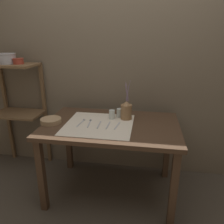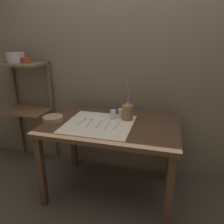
# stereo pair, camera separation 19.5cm
# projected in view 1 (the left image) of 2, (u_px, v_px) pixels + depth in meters

# --- Properties ---
(ground_plane) EXTENTS (12.00, 12.00, 0.00)m
(ground_plane) POSITION_uv_depth(u_px,v_px,m) (111.00, 190.00, 2.35)
(ground_plane) COLOR #473F35
(stone_wall_back) EXTENTS (7.00, 0.06, 2.40)m
(stone_wall_back) POSITION_uv_depth(u_px,v_px,m) (119.00, 71.00, 2.45)
(stone_wall_back) COLOR #6B5E4C
(stone_wall_back) RESTS_ON ground_plane
(wooden_table) EXTENTS (1.29, 0.83, 0.78)m
(wooden_table) POSITION_uv_depth(u_px,v_px,m) (111.00, 133.00, 2.13)
(wooden_table) COLOR #422D1E
(wooden_table) RESTS_ON ground_plane
(wooden_shelf_unit) EXTENTS (0.56, 0.36, 1.29)m
(wooden_shelf_unit) POSITION_uv_depth(u_px,v_px,m) (18.00, 97.00, 2.55)
(wooden_shelf_unit) COLOR brown
(wooden_shelf_unit) RESTS_ON ground_plane
(linen_cloth) EXTENTS (0.64, 0.61, 0.00)m
(linen_cloth) POSITION_uv_depth(u_px,v_px,m) (99.00, 124.00, 2.08)
(linen_cloth) COLOR beige
(linen_cloth) RESTS_ON wooden_table
(pitcher_with_flowers) EXTENTS (0.11, 0.11, 0.41)m
(pitcher_with_flowers) POSITION_uv_depth(u_px,v_px,m) (126.00, 111.00, 2.18)
(pitcher_with_flowers) COLOR olive
(pitcher_with_flowers) RESTS_ON wooden_table
(wooden_bowl) EXTENTS (0.20, 0.20, 0.05)m
(wooden_bowl) POSITION_uv_depth(u_px,v_px,m) (51.00, 121.00, 2.11)
(wooden_bowl) COLOR #9E7F5B
(wooden_bowl) RESTS_ON wooden_table
(glass_tumbler_near) EXTENTS (0.06, 0.06, 0.09)m
(glass_tumbler_near) POSITION_uv_depth(u_px,v_px,m) (112.00, 114.00, 2.20)
(glass_tumbler_near) COLOR silver
(glass_tumbler_near) RESTS_ON wooden_table
(glass_tumbler_far) EXTENTS (0.06, 0.06, 0.09)m
(glass_tumbler_far) POSITION_uv_depth(u_px,v_px,m) (119.00, 113.00, 2.25)
(glass_tumbler_far) COLOR silver
(glass_tumbler_far) RESTS_ON wooden_table
(spoon_outer) EXTENTS (0.04, 0.19, 0.02)m
(spoon_outer) POSITION_uv_depth(u_px,v_px,m) (83.00, 121.00, 2.14)
(spoon_outer) COLOR #A8A8AD
(spoon_outer) RESTS_ON wooden_table
(spoon_inner) EXTENTS (0.03, 0.19, 0.02)m
(spoon_inner) POSITION_uv_depth(u_px,v_px,m) (90.00, 122.00, 2.13)
(spoon_inner) COLOR #A8A8AD
(spoon_inner) RESTS_ON wooden_table
(fork_outer) EXTENTS (0.02, 0.17, 0.00)m
(fork_outer) POSITION_uv_depth(u_px,v_px,m) (99.00, 125.00, 2.06)
(fork_outer) COLOR #A8A8AD
(fork_outer) RESTS_ON wooden_table
(knife_center) EXTENTS (0.02, 0.17, 0.00)m
(knife_center) POSITION_uv_depth(u_px,v_px,m) (108.00, 125.00, 2.05)
(knife_center) COLOR #A8A8AD
(knife_center) RESTS_ON wooden_table
(fork_inner) EXTENTS (0.04, 0.17, 0.00)m
(fork_inner) POSITION_uv_depth(u_px,v_px,m) (117.00, 126.00, 2.04)
(fork_inner) COLOR #A8A8AD
(fork_inner) RESTS_ON wooden_table
(metal_pot_large) EXTENTS (0.21, 0.21, 0.11)m
(metal_pot_large) POSITION_uv_depth(u_px,v_px,m) (6.00, 58.00, 2.37)
(metal_pot_large) COLOR #A8A8AD
(metal_pot_large) RESTS_ON wooden_shelf_unit
(metal_pot_small) EXTENTS (0.12, 0.12, 0.06)m
(metal_pot_small) POSITION_uv_depth(u_px,v_px,m) (18.00, 61.00, 2.36)
(metal_pot_small) COLOR #9E3828
(metal_pot_small) RESTS_ON wooden_shelf_unit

